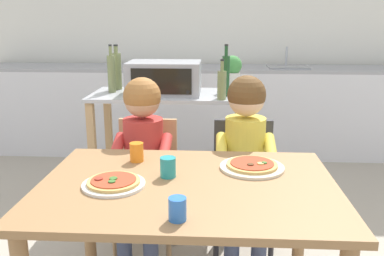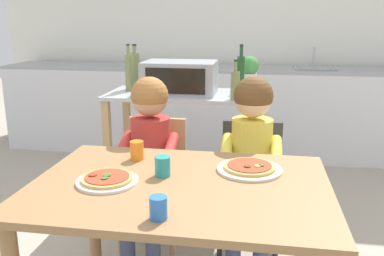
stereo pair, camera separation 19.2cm
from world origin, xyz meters
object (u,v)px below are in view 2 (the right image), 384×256
at_px(bottle_tall_green_wine, 135,70).
at_px(bottle_slim_sauce, 129,72).
at_px(pizza_plate_white, 107,180).
at_px(drinking_cup_blue, 158,208).
at_px(bottle_squat_spirits, 235,85).
at_px(dining_chair_right, 250,183).
at_px(dining_chair_left, 155,177).
at_px(pizza_plate_cream, 249,168).
at_px(bottle_brown_beer, 241,75).
at_px(drinking_cup_orange, 137,150).
at_px(drinking_cup_teal, 163,166).
at_px(kitchen_island_cart, 184,133).
at_px(toaster_oven, 180,78).
at_px(potted_herb_plant, 249,73).
at_px(child_in_red_shirt, 148,148).
at_px(child_in_yellow_shirt, 251,151).
at_px(dining_table, 180,208).

xyz_separation_m(bottle_tall_green_wine, bottle_slim_sauce, (-0.01, -0.13, -0.00)).
bearing_deg(pizza_plate_white, drinking_cup_blue, -44.07).
height_order(bottle_squat_spirits, dining_chair_right, bottle_squat_spirits).
height_order(dining_chair_left, pizza_plate_cream, dining_chair_left).
bearing_deg(pizza_plate_white, bottle_brown_beer, 70.60).
xyz_separation_m(dining_chair_right, drinking_cup_orange, (-0.53, -0.45, 0.31)).
xyz_separation_m(dining_chair_right, drinking_cup_blue, (-0.28, -1.02, 0.31)).
relative_size(bottle_slim_sauce, dining_chair_right, 0.42).
bearing_deg(dining_chair_right, bottle_squat_spirits, 106.23).
relative_size(dining_chair_right, drinking_cup_teal, 9.57).
bearing_deg(drinking_cup_blue, kitchen_island_cart, 97.38).
bearing_deg(toaster_oven, drinking_cup_orange, -89.97).
distance_m(bottle_squat_spirits, pizza_plate_white, 1.28).
relative_size(pizza_plate_white, drinking_cup_orange, 2.83).
relative_size(pizza_plate_cream, drinking_cup_blue, 3.60).
relative_size(potted_herb_plant, drinking_cup_teal, 3.08).
bearing_deg(pizza_plate_cream, child_in_red_shirt, 144.47).
bearing_deg(bottle_brown_beer, bottle_tall_green_wine, 164.09).
height_order(child_in_red_shirt, child_in_yellow_shirt, child_in_yellow_shirt).
bearing_deg(child_in_yellow_shirt, dining_table, -114.76).
xyz_separation_m(child_in_red_shirt, drinking_cup_orange, (0.04, -0.33, 0.09)).
relative_size(kitchen_island_cart, toaster_oven, 2.18).
bearing_deg(bottle_slim_sauce, potted_herb_plant, 4.78).
xyz_separation_m(pizza_plate_white, pizza_plate_cream, (0.56, 0.23, -0.00)).
relative_size(bottle_brown_beer, bottle_squat_spirits, 1.33).
distance_m(bottle_squat_spirits, dining_chair_left, 0.79).
height_order(bottle_brown_beer, child_in_yellow_shirt, bottle_brown_beer).
height_order(pizza_plate_cream, drinking_cup_blue, drinking_cup_blue).
height_order(child_in_yellow_shirt, drinking_cup_teal, child_in_yellow_shirt).
distance_m(dining_table, pizza_plate_white, 0.32).
bearing_deg(child_in_red_shirt, potted_herb_plant, 59.18).
bearing_deg(child_in_red_shirt, drinking_cup_orange, -83.69).
bearing_deg(drinking_cup_teal, toaster_oven, 97.53).
distance_m(potted_herb_plant, dining_chair_left, 1.05).
bearing_deg(potted_herb_plant, drinking_cup_teal, -102.60).
height_order(bottle_squat_spirits, drinking_cup_blue, bottle_squat_spirits).
xyz_separation_m(potted_herb_plant, drinking_cup_teal, (-0.31, -1.38, -0.22)).
relative_size(bottle_brown_beer, dining_table, 0.29).
relative_size(toaster_oven, dining_chair_right, 0.62).
relative_size(dining_chair_left, child_in_red_shirt, 0.76).
xyz_separation_m(potted_herb_plant, drinking_cup_orange, (-0.47, -1.19, -0.22)).
xyz_separation_m(child_in_yellow_shirt, drinking_cup_teal, (-0.36, -0.53, 0.08)).
xyz_separation_m(bottle_brown_beer, bottle_squat_spirits, (-0.03, -0.13, -0.05)).
bearing_deg(drinking_cup_blue, pizza_plate_cream, 60.35).
height_order(kitchen_island_cart, potted_herb_plant, potted_herb_plant).
distance_m(pizza_plate_white, drinking_cup_teal, 0.23).
bearing_deg(dining_table, bottle_squat_spirits, 82.72).
xyz_separation_m(bottle_squat_spirits, dining_table, (-0.15, -1.14, -0.33)).
bearing_deg(dining_chair_left, drinking_cup_orange, -85.30).
height_order(child_in_red_shirt, drinking_cup_orange, child_in_red_shirt).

